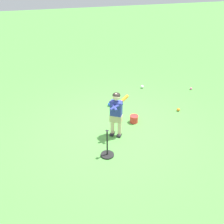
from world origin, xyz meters
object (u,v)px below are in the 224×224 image
at_px(play_ball_behind_batter, 178,110).
at_px(play_ball_near_batter, 142,87).
at_px(play_ball_midfield, 110,104).
at_px(batting_tee, 107,151).
at_px(toy_bucket, 134,119).
at_px(play_ball_far_left, 191,89).
at_px(child_batter, 116,111).

xyz_separation_m(play_ball_behind_batter, play_ball_near_batter, (-0.34, 1.66, 0.01)).
height_order(play_ball_midfield, play_ball_behind_batter, play_ball_midfield).
relative_size(play_ball_near_batter, batting_tee, 0.16).
distance_m(batting_tee, toy_bucket, 1.44).
bearing_deg(play_ball_near_batter, batting_tee, -125.46).
xyz_separation_m(play_ball_far_left, play_ball_behind_batter, (-1.09, -1.08, 0.01)).
relative_size(play_ball_midfield, play_ball_near_batter, 1.02).
distance_m(play_ball_midfield, toy_bucket, 1.05).
xyz_separation_m(play_ball_behind_batter, toy_bucket, (-1.35, -0.16, 0.06)).
height_order(child_batter, toy_bucket, child_batter).
xyz_separation_m(play_ball_far_left, play_ball_midfield, (-2.77, -0.25, 0.01)).
distance_m(play_ball_far_left, play_ball_near_batter, 1.54).
xyz_separation_m(play_ball_far_left, toy_bucket, (-2.44, -1.24, 0.06)).
bearing_deg(play_ball_midfield, play_ball_far_left, 5.09).
relative_size(play_ball_behind_batter, play_ball_near_batter, 0.84).
xyz_separation_m(play_ball_far_left, batting_tee, (-3.45, -2.26, 0.07)).
height_order(child_batter, batting_tee, child_batter).
bearing_deg(play_ball_midfield, play_ball_behind_batter, -26.36).
distance_m(child_batter, play_ball_near_batter, 2.79).
bearing_deg(child_batter, play_ball_midfield, 78.95).
height_order(child_batter, play_ball_behind_batter, child_batter).
bearing_deg(toy_bucket, play_ball_behind_batter, 6.62).
relative_size(play_ball_behind_batter, batting_tee, 0.14).
relative_size(play_ball_behind_batter, toy_bucket, 0.40).
distance_m(play_ball_behind_batter, toy_bucket, 1.36).
relative_size(play_ball_far_left, play_ball_midfield, 0.71).
bearing_deg(play_ball_midfield, batting_tee, -108.55).
xyz_separation_m(play_ball_midfield, play_ball_behind_batter, (1.68, -0.83, -0.01)).
height_order(play_ball_behind_batter, toy_bucket, toy_bucket).
relative_size(play_ball_far_left, batting_tee, 0.12).
bearing_deg(child_batter, play_ball_far_left, 28.10).
relative_size(child_batter, play_ball_midfield, 10.40).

